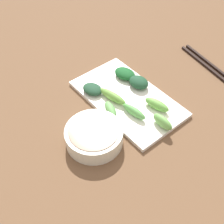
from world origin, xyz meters
The scene contains 12 objects.
tabletop centered at (0.00, 0.00, 0.01)m, with size 2.10×2.10×0.02m, color brown.
sauce_bowl centered at (-0.10, -0.03, 0.05)m, with size 0.15×0.15×0.05m.
serving_plate centered at (0.06, 0.02, 0.03)m, with size 0.19×0.33×0.01m, color white.
broccoli_stalk_0 centered at (0.02, 0.04, 0.05)m, with size 0.02×0.09×0.03m, color #6FAC46.
broccoli_stalk_1 centered at (-0.01, 0.01, 0.04)m, with size 0.02×0.06×0.02m, color #62A456.
broccoli_leafy_2 centered at (0.12, 0.04, 0.05)m, with size 0.05×0.06×0.03m, color #1D452C.
broccoli_stalk_3 centered at (0.06, -0.11, 0.05)m, with size 0.02×0.06×0.03m, color #69AC51.
broccoli_stalk_4 centered at (0.10, -0.06, 0.05)m, with size 0.03×0.07×0.03m, color #6AAE4A.
broccoli_stalk_5 centered at (0.03, -0.04, 0.04)m, with size 0.02×0.08×0.03m, color #5DAB53.
broccoli_leafy_6 centered at (0.00, 0.11, 0.04)m, with size 0.05×0.06×0.02m, color #1F452D.
broccoli_leafy_7 centered at (0.12, 0.10, 0.04)m, with size 0.05×0.07×0.03m, color #185525.
chopsticks centered at (0.38, -0.02, 0.02)m, with size 0.07×0.23×0.01m.
Camera 1 is at (-0.35, -0.40, 0.62)m, focal length 46.22 mm.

